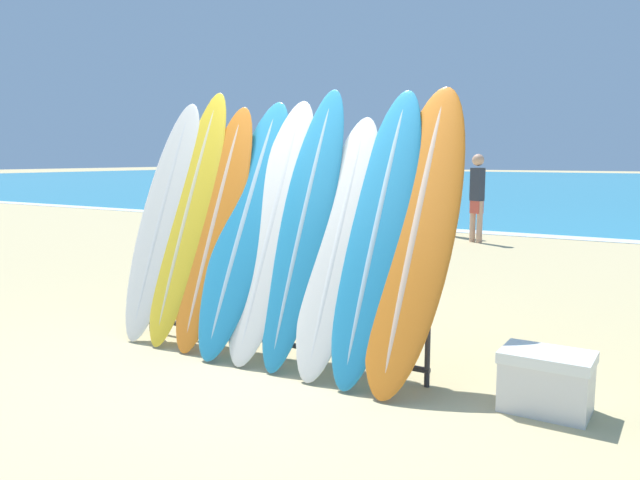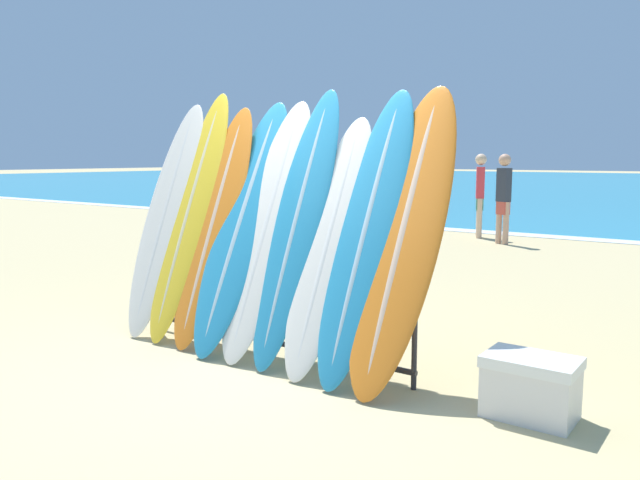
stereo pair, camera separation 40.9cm
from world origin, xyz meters
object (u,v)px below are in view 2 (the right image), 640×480
(surfboard_slot_0, at_px, (166,217))
(surfboard_slot_2, at_px, (214,224))
(surfboard_slot_7, at_px, (367,232))
(surfboard_slot_4, at_px, (268,227))
(surfboard_slot_8, at_px, (404,233))
(surfboard_slot_6, at_px, (329,243))
(person_far_left, at_px, (503,195))
(cooler_box, at_px, (531,387))
(surfboard_slot_5, at_px, (297,224))
(person_near_water, at_px, (480,192))
(person_mid_beach, at_px, (370,198))
(surfboard_slot_3, at_px, (242,224))
(surfboard_slot_1, at_px, (190,214))
(surfboard_rack, at_px, (264,299))

(surfboard_slot_0, height_order, surfboard_slot_2, surfboard_slot_0)
(surfboard_slot_0, distance_m, surfboard_slot_2, 0.62)
(surfboard_slot_7, bearing_deg, surfboard_slot_4, -179.53)
(surfboard_slot_8, bearing_deg, surfboard_slot_0, -179.19)
(surfboard_slot_6, bearing_deg, person_far_left, 99.81)
(surfboard_slot_2, xyz_separation_m, cooler_box, (2.83, -0.06, -0.85))
(surfboard_slot_2, distance_m, surfboard_slot_8, 1.87)
(surfboard_slot_2, bearing_deg, surfboard_slot_6, -1.04)
(surfboard_slot_5, height_order, surfboard_slot_7, surfboard_slot_5)
(surfboard_slot_2, bearing_deg, person_near_water, 95.42)
(surfboard_slot_5, relative_size, cooler_box, 3.92)
(surfboard_slot_0, bearing_deg, surfboard_slot_2, 0.09)
(surfboard_slot_5, distance_m, person_near_water, 8.51)
(surfboard_slot_5, height_order, surfboard_slot_6, surfboard_slot_5)
(surfboard_slot_0, distance_m, person_far_left, 7.73)
(surfboard_slot_5, relative_size, person_mid_beach, 1.24)
(surfboard_slot_6, relative_size, person_far_left, 1.16)
(surfboard_slot_8, bearing_deg, surfboard_slot_3, -179.36)
(surfboard_slot_2, bearing_deg, surfboard_slot_1, 176.26)
(surfboard_slot_3, bearing_deg, surfboard_slot_2, -176.97)
(surfboard_slot_4, height_order, person_near_water, surfboard_slot_4)
(surfboard_slot_4, xyz_separation_m, surfboard_slot_8, (1.26, 0.02, 0.03))
(person_near_water, relative_size, person_mid_beach, 0.96)
(surfboard_slot_6, xyz_separation_m, person_far_left, (-1.34, 7.73, -0.06))
(surfboard_slot_0, distance_m, surfboard_slot_4, 1.23)
(surfboard_slot_4, distance_m, surfboard_slot_8, 1.26)
(surfboard_slot_2, bearing_deg, surfboard_slot_0, -179.91)
(surfboard_slot_1, bearing_deg, surfboard_slot_6, -1.59)
(surfboard_slot_8, xyz_separation_m, cooler_box, (0.97, -0.10, -0.90))
(person_far_left, bearing_deg, person_mid_beach, 91.51)
(surfboard_slot_1, xyz_separation_m, cooler_box, (3.16, -0.08, -0.93))
(surfboard_slot_1, distance_m, person_far_left, 7.69)
(cooler_box, bearing_deg, person_mid_beach, 130.05)
(surfboard_slot_0, height_order, surfboard_slot_7, surfboard_slot_7)
(person_near_water, xyz_separation_m, cooler_box, (3.63, -8.42, -0.73))
(surfboard_slot_6, bearing_deg, surfboard_slot_4, 176.85)
(surfboard_slot_2, xyz_separation_m, person_near_water, (-0.79, 8.35, -0.12))
(surfboard_slot_3, height_order, surfboard_slot_8, surfboard_slot_8)
(surfboard_slot_2, distance_m, surfboard_slot_5, 0.92)
(person_near_water, bearing_deg, surfboard_rack, -14.34)
(surfboard_rack, height_order, surfboard_slot_7, surfboard_slot_7)
(surfboard_slot_7, bearing_deg, surfboard_slot_3, -179.83)
(surfboard_slot_7, xyz_separation_m, person_mid_beach, (-2.88, 4.85, -0.12))
(surfboard_slot_4, bearing_deg, surfboard_slot_7, 0.47)
(surfboard_slot_5, distance_m, cooler_box, 2.12)
(surfboard_slot_1, relative_size, surfboard_slot_2, 1.07)
(surfboard_slot_5, bearing_deg, person_mid_beach, 114.68)
(surfboard_slot_7, height_order, person_mid_beach, surfboard_slot_7)
(person_near_water, distance_m, person_mid_beach, 3.52)
(surfboard_slot_4, height_order, surfboard_slot_5, surfboard_slot_5)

